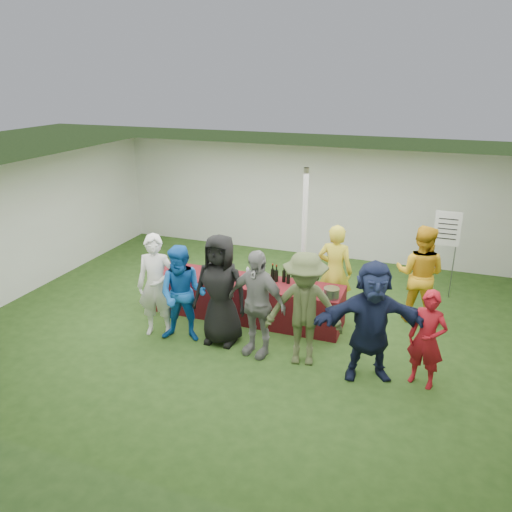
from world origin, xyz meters
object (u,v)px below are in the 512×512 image
(wine_list_sign, at_px, (446,235))
(customer_1, at_px, (183,294))
(customer_0, at_px, (156,286))
(customer_6, at_px, (427,339))
(customer_4, at_px, (304,309))
(serving_table, at_px, (246,299))
(customer_3, at_px, (256,303))
(customer_5, at_px, (371,321))
(dump_bucket, at_px, (331,293))
(staff_pourer, at_px, (335,272))
(staff_back, at_px, (420,274))
(customer_2, at_px, (220,290))

(wine_list_sign, relative_size, customer_1, 1.06)
(customer_0, distance_m, customer_6, 4.43)
(customer_4, bearing_deg, serving_table, 130.34)
(customer_3, distance_m, customer_5, 1.81)
(wine_list_sign, height_order, customer_1, wine_list_sign)
(wine_list_sign, distance_m, customer_0, 5.71)
(dump_bucket, xyz_separation_m, customer_4, (-0.23, -0.93, 0.09))
(serving_table, distance_m, customer_5, 2.76)
(customer_6, bearing_deg, serving_table, 179.03)
(dump_bucket, relative_size, customer_4, 0.14)
(staff_pourer, relative_size, staff_back, 0.98)
(staff_back, bearing_deg, customer_1, 39.16)
(serving_table, xyz_separation_m, customer_2, (-0.07, -0.98, 0.58))
(staff_back, distance_m, customer_3, 3.18)
(customer_5, bearing_deg, wine_list_sign, 55.51)
(customer_0, bearing_deg, serving_table, 27.86)
(dump_bucket, bearing_deg, wine_list_sign, 54.42)
(customer_5, bearing_deg, customer_2, 156.35)
(wine_list_sign, distance_m, customer_3, 4.39)
(staff_back, height_order, customer_3, staff_back)
(serving_table, relative_size, staff_back, 1.96)
(wine_list_sign, distance_m, customer_5, 3.59)
(customer_0, bearing_deg, wine_list_sign, 21.41)
(serving_table, relative_size, customer_1, 2.12)
(wine_list_sign, distance_m, customer_4, 3.95)
(dump_bucket, bearing_deg, serving_table, 172.34)
(serving_table, bearing_deg, customer_3, -61.29)
(customer_5, height_order, customer_6, customer_5)
(dump_bucket, distance_m, staff_pourer, 0.85)
(serving_table, distance_m, customer_0, 1.73)
(customer_2, distance_m, customer_6, 3.30)
(staff_pourer, height_order, customer_6, staff_pourer)
(staff_back, bearing_deg, customer_2, 41.69)
(staff_back, xyz_separation_m, customer_1, (-3.69, -2.12, -0.07))
(customer_3, bearing_deg, customer_4, 11.77)
(dump_bucket, relative_size, staff_back, 0.15)
(staff_pourer, relative_size, customer_6, 1.20)
(serving_table, bearing_deg, staff_pourer, 22.15)
(staff_back, distance_m, customer_4, 2.66)
(serving_table, height_order, customer_1, customer_1)
(wine_list_sign, height_order, customer_6, wine_list_sign)
(staff_pourer, relative_size, customer_4, 0.97)
(customer_4, bearing_deg, customer_1, 169.50)
(dump_bucket, distance_m, wine_list_sign, 3.06)
(customer_2, height_order, customer_5, customer_2)
(customer_3, height_order, customer_4, customer_4)
(staff_pourer, bearing_deg, wine_list_sign, -136.40)
(customer_1, bearing_deg, staff_pourer, 27.14)
(staff_back, height_order, customer_5, customer_5)
(customer_0, xyz_separation_m, customer_5, (3.64, -0.08, 0.02))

